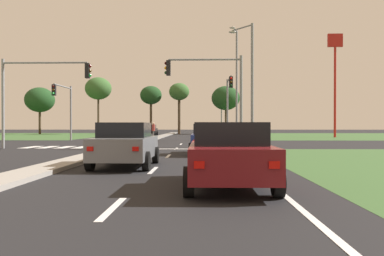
# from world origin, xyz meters

# --- Properties ---
(ground_plane) EXTENTS (200.00, 200.00, 0.00)m
(ground_plane) POSITION_xyz_m (0.00, 30.00, 0.00)
(ground_plane) COLOR black
(grass_verge_far_right) EXTENTS (35.00, 35.00, 0.01)m
(grass_verge_far_right) POSITION_xyz_m (25.50, 54.50, 0.00)
(grass_verge_far_right) COLOR #385B2D
(grass_verge_far_right) RESTS_ON ground
(median_island_near) EXTENTS (1.20, 22.00, 0.14)m
(median_island_near) POSITION_xyz_m (0.00, 11.00, 0.07)
(median_island_near) COLOR gray
(median_island_near) RESTS_ON ground
(median_island_far) EXTENTS (1.20, 36.00, 0.14)m
(median_island_far) POSITION_xyz_m (0.00, 55.00, 0.07)
(median_island_far) COLOR gray
(median_island_far) RESTS_ON ground
(lane_dash_near) EXTENTS (0.14, 2.00, 0.01)m
(lane_dash_near) POSITION_xyz_m (3.50, 5.32, 0.01)
(lane_dash_near) COLOR silver
(lane_dash_near) RESTS_ON ground
(lane_dash_second) EXTENTS (0.14, 2.00, 0.01)m
(lane_dash_second) POSITION_xyz_m (3.50, 11.32, 0.01)
(lane_dash_second) COLOR silver
(lane_dash_second) RESTS_ON ground
(lane_dash_third) EXTENTS (0.14, 2.00, 0.01)m
(lane_dash_third) POSITION_xyz_m (3.50, 17.32, 0.01)
(lane_dash_third) COLOR silver
(lane_dash_third) RESTS_ON ground
(lane_dash_fourth) EXTENTS (0.14, 2.00, 0.01)m
(lane_dash_fourth) POSITION_xyz_m (3.50, 23.32, 0.01)
(lane_dash_fourth) COLOR silver
(lane_dash_fourth) RESTS_ON ground
(lane_dash_fifth) EXTENTS (0.14, 2.00, 0.01)m
(lane_dash_fifth) POSITION_xyz_m (3.50, 29.32, 0.01)
(lane_dash_fifth) COLOR silver
(lane_dash_fifth) RESTS_ON ground
(edge_line_right) EXTENTS (0.14, 24.00, 0.01)m
(edge_line_right) POSITION_xyz_m (6.85, 12.00, 0.01)
(edge_line_right) COLOR silver
(edge_line_right) RESTS_ON ground
(stop_bar_near) EXTENTS (6.40, 0.50, 0.01)m
(stop_bar_near) POSITION_xyz_m (3.80, 23.00, 0.01)
(stop_bar_near) COLOR silver
(stop_bar_near) RESTS_ON ground
(crosswalk_bar_near) EXTENTS (0.70, 2.80, 0.01)m
(crosswalk_bar_near) POSITION_xyz_m (-6.40, 24.80, 0.01)
(crosswalk_bar_near) COLOR silver
(crosswalk_bar_near) RESTS_ON ground
(crosswalk_bar_second) EXTENTS (0.70, 2.80, 0.01)m
(crosswalk_bar_second) POSITION_xyz_m (-5.25, 24.80, 0.01)
(crosswalk_bar_second) COLOR silver
(crosswalk_bar_second) RESTS_ON ground
(crosswalk_bar_third) EXTENTS (0.70, 2.80, 0.01)m
(crosswalk_bar_third) POSITION_xyz_m (-4.10, 24.80, 0.01)
(crosswalk_bar_third) COLOR silver
(crosswalk_bar_third) RESTS_ON ground
(crosswalk_bar_fourth) EXTENTS (0.70, 2.80, 0.01)m
(crosswalk_bar_fourth) POSITION_xyz_m (-2.95, 24.80, 0.01)
(crosswalk_bar_fourth) COLOR silver
(crosswalk_bar_fourth) RESTS_ON ground
(crosswalk_bar_fifth) EXTENTS (0.70, 2.80, 0.01)m
(crosswalk_bar_fifth) POSITION_xyz_m (-1.80, 24.80, 0.01)
(crosswalk_bar_fifth) COLOR silver
(crosswalk_bar_fifth) RESTS_ON ground
(crosswalk_bar_sixth) EXTENTS (0.70, 2.80, 0.01)m
(crosswalk_bar_sixth) POSITION_xyz_m (-0.65, 24.80, 0.01)
(crosswalk_bar_sixth) COLOR silver
(crosswalk_bar_sixth) RESTS_ON ground
(crosswalk_bar_seventh) EXTENTS (0.70, 2.80, 0.01)m
(crosswalk_bar_seventh) POSITION_xyz_m (0.50, 24.80, 0.01)
(crosswalk_bar_seventh) COLOR silver
(crosswalk_bar_seventh) RESTS_ON ground
(car_black_near) EXTENTS (2.04, 4.14, 1.57)m
(car_black_near) POSITION_xyz_m (-2.31, 55.21, 0.80)
(car_black_near) COLOR black
(car_black_near) RESTS_ON ground
(car_blue_second) EXTENTS (2.09, 4.35, 1.56)m
(car_blue_second) POSITION_xyz_m (5.53, 18.62, 0.80)
(car_blue_second) COLOR navy
(car_blue_second) RESTS_ON ground
(car_grey_third) EXTENTS (2.06, 4.19, 1.58)m
(car_grey_third) POSITION_xyz_m (2.38, 12.42, 0.81)
(car_grey_third) COLOR slate
(car_grey_third) RESTS_ON ground
(car_maroon_fifth) EXTENTS (2.06, 4.33, 1.56)m
(car_maroon_fifth) POSITION_xyz_m (5.75, 7.83, 0.79)
(car_maroon_fifth) COLOR maroon
(car_maroon_fifth) RESTS_ON ground
(car_beige_sixth) EXTENTS (1.96, 4.60, 1.58)m
(car_beige_sixth) POSITION_xyz_m (-2.17, 38.95, 0.80)
(car_beige_sixth) COLOR #BCAD8E
(car_beige_sixth) RESTS_ON ground
(traffic_signal_far_left) EXTENTS (0.32, 4.77, 5.29)m
(traffic_signal_far_left) POSITION_xyz_m (-7.60, 34.83, 3.67)
(traffic_signal_far_left) COLOR gray
(traffic_signal_far_left) RESTS_ON ground
(traffic_signal_near_right) EXTENTS (4.94, 0.32, 5.89)m
(traffic_signal_near_right) POSITION_xyz_m (5.85, 23.40, 4.06)
(traffic_signal_near_right) COLOR gray
(traffic_signal_near_right) RESTS_ON ground
(traffic_signal_far_right) EXTENTS (0.32, 4.97, 5.91)m
(traffic_signal_far_right) POSITION_xyz_m (7.60, 34.85, 4.08)
(traffic_signal_far_right) COLOR gray
(traffic_signal_far_right) RESTS_ON ground
(traffic_signal_near_left) EXTENTS (5.79, 0.32, 5.73)m
(traffic_signal_near_left) POSITION_xyz_m (-5.48, 23.40, 4.01)
(traffic_signal_near_left) COLOR gray
(traffic_signal_near_left) RESTS_ON ground
(street_lamp_second) EXTENTS (1.63, 1.91, 8.59)m
(street_lamp_second) POSITION_xyz_m (8.51, 26.24, 4.84)
(street_lamp_second) COLOR gray
(street_lamp_second) RESTS_ON ground
(street_lamp_third) EXTENTS (0.98, 2.33, 10.95)m
(street_lamp_third) POSITION_xyz_m (8.59, 38.02, 6.05)
(street_lamp_third) COLOR gray
(street_lamp_third) RESTS_ON ground
(street_lamp_fourth) EXTENTS (0.57, 1.98, 8.11)m
(street_lamp_fourth) POSITION_xyz_m (8.62, 68.03, 4.56)
(street_lamp_fourth) COLOR gray
(street_lamp_fourth) RESTS_ON ground
(pedestrian_at_median) EXTENTS (0.34, 0.34, 1.65)m
(pedestrian_at_median) POSITION_xyz_m (-0.18, 41.81, 1.13)
(pedestrian_at_median) COLOR #4C4C4C
(pedestrian_at_median) RESTS_ON median_island_far
(fastfood_pole_sign) EXTENTS (1.80, 0.40, 12.63)m
(fastfood_pole_sign) POSITION_xyz_m (21.39, 47.13, 9.13)
(fastfood_pole_sign) COLOR red
(fastfood_pole_sign) RESTS_ON ground
(treeline_near) EXTENTS (4.92, 4.92, 7.86)m
(treeline_near) POSITION_xyz_m (-22.16, 64.61, 5.74)
(treeline_near) COLOR #423323
(treeline_near) RESTS_ON ground
(treeline_second) EXTENTS (4.40, 4.40, 9.53)m
(treeline_second) POSITION_xyz_m (-12.23, 64.64, 7.62)
(treeline_second) COLOR #423323
(treeline_second) RESTS_ON ground
(treeline_third) EXTENTS (3.70, 3.70, 8.19)m
(treeline_third) POSITION_xyz_m (-3.54, 66.09, 6.54)
(treeline_third) COLOR #423323
(treeline_third) RESTS_ON ground
(treeline_fourth) EXTENTS (3.42, 3.42, 8.62)m
(treeline_fourth) POSITION_xyz_m (1.34, 65.47, 7.03)
(treeline_fourth) COLOR #423323
(treeline_fourth) RESTS_ON ground
(treeline_fifth) EXTENTS (4.70, 4.70, 7.98)m
(treeline_fifth) POSITION_xyz_m (9.14, 64.38, 5.97)
(treeline_fifth) COLOR #423323
(treeline_fifth) RESTS_ON ground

